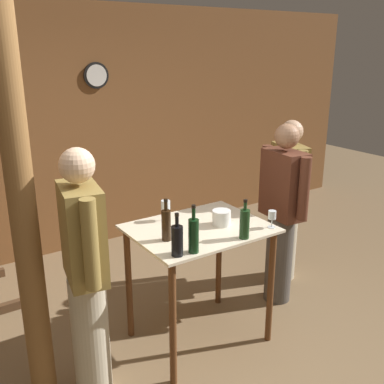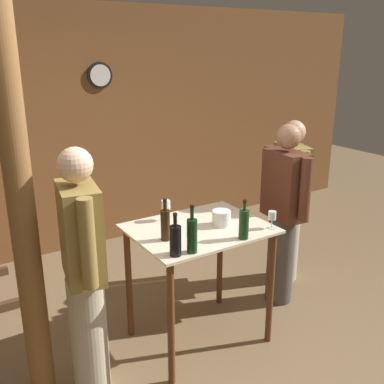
% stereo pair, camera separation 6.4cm
% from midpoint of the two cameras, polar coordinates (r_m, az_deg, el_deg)
% --- Properties ---
extents(ground_plane, '(14.00, 14.00, 0.00)m').
position_cam_midpoint_polar(ground_plane, '(3.44, 2.51, -22.66)').
color(ground_plane, brown).
extents(back_wall, '(8.40, 0.08, 2.70)m').
position_cam_midpoint_polar(back_wall, '(5.12, -15.52, 7.33)').
color(back_wall, brown).
rests_on(back_wall, ground_plane).
extents(tasting_table, '(1.00, 0.78, 0.96)m').
position_cam_midpoint_polar(tasting_table, '(3.43, 0.40, -7.43)').
color(tasting_table, beige).
rests_on(tasting_table, ground_plane).
extents(wooden_post, '(0.16, 0.16, 2.70)m').
position_cam_midpoint_polar(wooden_post, '(2.80, -21.33, -1.89)').
color(wooden_post, brown).
rests_on(wooden_post, ground_plane).
extents(wine_bottle_far_left, '(0.08, 0.08, 0.29)m').
position_cam_midpoint_polar(wine_bottle_far_left, '(2.88, -2.54, -6.10)').
color(wine_bottle_far_left, black).
rests_on(wine_bottle_far_left, tasting_table).
extents(wine_bottle_left, '(0.07, 0.07, 0.30)m').
position_cam_midpoint_polar(wine_bottle_left, '(3.10, -3.89, -4.09)').
color(wine_bottle_left, black).
rests_on(wine_bottle_left, tasting_table).
extents(wine_bottle_center, '(0.07, 0.07, 0.33)m').
position_cam_midpoint_polar(wine_bottle_center, '(2.91, -0.43, -5.43)').
color(wine_bottle_center, black).
rests_on(wine_bottle_center, tasting_table).
extents(wine_bottle_right, '(0.07, 0.07, 0.29)m').
position_cam_midpoint_polar(wine_bottle_right, '(3.15, 6.11, -3.95)').
color(wine_bottle_right, '#193819').
rests_on(wine_bottle_right, tasting_table).
extents(wine_glass_near_left, '(0.07, 0.07, 0.16)m').
position_cam_midpoint_polar(wine_glass_near_left, '(3.45, -3.90, -1.76)').
color(wine_glass_near_left, silver).
rests_on(wine_glass_near_left, tasting_table).
extents(wine_glass_near_center, '(0.06, 0.06, 0.13)m').
position_cam_midpoint_polar(wine_glass_near_center, '(3.36, 9.60, -2.99)').
color(wine_glass_near_center, silver).
rests_on(wine_glass_near_center, tasting_table).
extents(ice_bucket, '(0.14, 0.14, 0.11)m').
position_cam_midpoint_polar(ice_bucket, '(3.38, 3.22, -3.28)').
color(ice_bucket, white).
rests_on(ice_bucket, tasting_table).
extents(person_host, '(0.29, 0.58, 1.70)m').
position_cam_midpoint_polar(person_host, '(2.92, -13.97, -10.02)').
color(person_host, '#B7AD93').
rests_on(person_host, ground_plane).
extents(person_visitor_with_scarf, '(0.34, 0.56, 1.60)m').
position_cam_midpoint_polar(person_visitor_with_scarf, '(4.43, 11.59, -0.78)').
color(person_visitor_with_scarf, '#B7AD93').
rests_on(person_visitor_with_scarf, ground_plane).
extents(person_visitor_bearded, '(0.25, 0.59, 1.64)m').
position_cam_midpoint_polar(person_visitor_bearded, '(4.01, 10.91, -2.45)').
color(person_visitor_bearded, '#4C4742').
rests_on(person_visitor_bearded, ground_plane).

